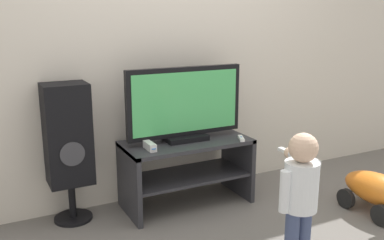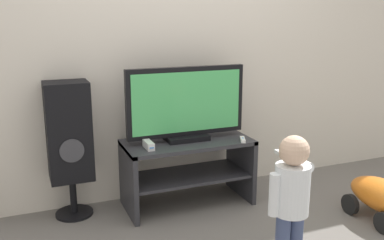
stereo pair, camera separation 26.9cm
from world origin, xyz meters
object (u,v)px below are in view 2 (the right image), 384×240
Objects in this scene: child at (291,190)px; television at (186,105)px; game_console at (149,145)px; remote_primary at (243,140)px; speaker_tower at (69,134)px.

television is at bearing 103.42° from child.
child is at bearing -76.58° from television.
game_console is (-0.34, -0.11, -0.25)m from television.
remote_primary is 0.16× the size of child.
remote_primary is at bearing -26.29° from television.
game_console is 0.19× the size of child.
child is (-0.14, -0.85, -0.06)m from remote_primary.
remote_primary is at bearing 80.48° from child.
remote_primary is at bearing -6.90° from game_console.
game_console is at bearing -162.67° from television.
game_console reaches higher than remote_primary.
child is 0.80× the size of speaker_tower.
television is 0.44m from game_console.
game_console is 1.18× the size of remote_primary.
child reaches higher than remote_primary.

